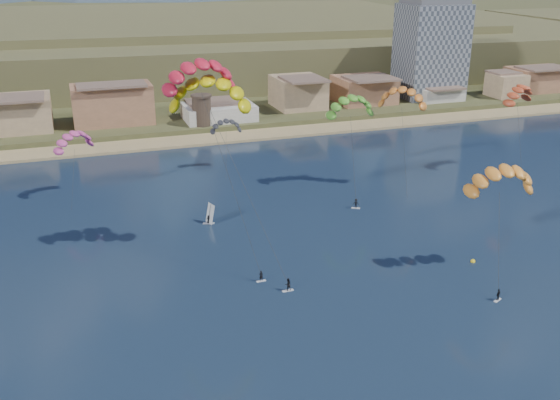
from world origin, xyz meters
name	(u,v)px	position (x,y,z in m)	size (l,w,h in m)	color
ground	(366,369)	(0.00, 0.00, 0.00)	(2400.00, 2400.00, 0.00)	black
beach	(191,140)	(0.00, 106.00, 0.25)	(2200.00, 12.00, 0.90)	tan
land	(91,11)	(0.00, 560.00, 0.00)	(2200.00, 900.00, 4.00)	brown
foothills	(183,45)	(22.39, 232.47, 9.08)	(940.00, 210.00, 18.00)	brown
town	(29,110)	(-40.00, 122.00, 8.00)	(400.00, 24.00, 12.00)	silver
apartment_tower	(431,49)	(85.00, 128.00, 17.82)	(20.00, 16.00, 32.00)	gray
watchtower	(202,110)	(5.00, 114.00, 6.37)	(5.82, 5.82, 8.60)	#47382D
kitesurfer_red	(200,71)	(-10.79, 37.52, 30.09)	(12.65, 16.19, 33.74)	silver
kitesurfer_yellow	(209,89)	(-9.53, 37.31, 27.32)	(14.97, 21.61, 32.49)	silver
kitesurfer_orange	(502,175)	(29.58, 16.95, 15.84)	(11.84, 12.12, 19.30)	silver
kitesurfer_green	(351,103)	(24.83, 59.83, 17.96)	(11.08, 15.33, 22.07)	silver
distant_kite_pink	(73,137)	(-29.79, 71.66, 12.55)	(9.46, 8.14, 15.85)	#262626
distant_kite_dark	(226,124)	(3.36, 79.87, 10.71)	(7.67, 5.56, 13.83)	#262626
distant_kite_orange	(403,94)	(34.90, 56.86, 19.84)	(10.66, 9.76, 22.95)	#262626
distant_kite_red	(519,91)	(64.28, 57.66, 18.40)	(10.46, 7.82, 21.41)	#262626
windsurfer	(209,218)	(-7.84, 49.39, 1.19)	(2.20, 2.42, 3.76)	silver
buoy	(473,261)	(28.84, 20.20, 0.13)	(0.77, 0.77, 0.77)	yellow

